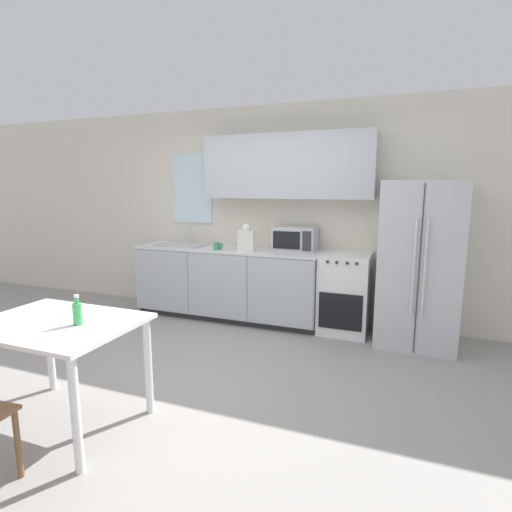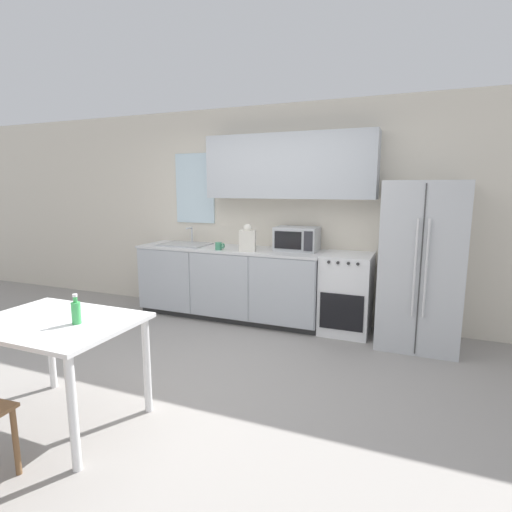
# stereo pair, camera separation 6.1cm
# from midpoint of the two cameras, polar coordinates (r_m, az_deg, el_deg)

# --- Properties ---
(ground_plane) EXTENTS (12.00, 12.00, 0.00)m
(ground_plane) POSITION_cam_midpoint_polar(r_m,az_deg,el_deg) (3.77, -6.91, -16.84)
(ground_plane) COLOR gray
(wall_back) EXTENTS (12.00, 0.38, 2.70)m
(wall_back) POSITION_cam_midpoint_polar(r_m,az_deg,el_deg) (5.14, 3.60, 7.41)
(wall_back) COLOR beige
(wall_back) RESTS_ON ground_plane
(kitchen_counter) EXTENTS (2.44, 0.65, 0.92)m
(kitchen_counter) POSITION_cam_midpoint_polar(r_m,az_deg,el_deg) (5.20, -3.45, -3.78)
(kitchen_counter) COLOR #333333
(kitchen_counter) RESTS_ON ground_plane
(oven_range) EXTENTS (0.56, 0.61, 0.93)m
(oven_range) POSITION_cam_midpoint_polar(r_m,az_deg,el_deg) (4.79, 13.13, -5.24)
(oven_range) COLOR white
(oven_range) RESTS_ON ground_plane
(refrigerator) EXTENTS (0.81, 0.79, 1.75)m
(refrigerator) POSITION_cam_midpoint_polar(r_m,az_deg,el_deg) (4.58, 22.76, -1.14)
(refrigerator) COLOR silver
(refrigerator) RESTS_ON ground_plane
(kitchen_sink) EXTENTS (0.63, 0.45, 0.23)m
(kitchen_sink) POSITION_cam_midpoint_polar(r_m,az_deg,el_deg) (5.43, -9.76, 1.72)
(kitchen_sink) COLOR #B7BABC
(kitchen_sink) RESTS_ON kitchen_counter
(microwave) EXTENTS (0.52, 0.36, 0.29)m
(microwave) POSITION_cam_midpoint_polar(r_m,az_deg,el_deg) (4.90, 6.22, 2.47)
(microwave) COLOR #B7BABC
(microwave) RESTS_ON kitchen_counter
(coffee_mug) EXTENTS (0.11, 0.08, 0.09)m
(coffee_mug) POSITION_cam_midpoint_polar(r_m,az_deg,el_deg) (4.94, -4.95, 1.43)
(coffee_mug) COLOR #3F8C66
(coffee_mug) RESTS_ON kitchen_counter
(grocery_bag_0) EXTENTS (0.23, 0.21, 0.33)m
(grocery_bag_0) POSITION_cam_midpoint_polar(r_m,az_deg,el_deg) (4.82, -0.84, 2.43)
(grocery_bag_0) COLOR silver
(grocery_bag_0) RESTS_ON kitchen_counter
(dining_table) EXTENTS (1.10, 0.82, 0.77)m
(dining_table) POSITION_cam_midpoint_polar(r_m,az_deg,el_deg) (3.17, -26.12, -10.20)
(dining_table) COLOR white
(dining_table) RESTS_ON ground_plane
(drink_bottle) EXTENTS (0.06, 0.06, 0.21)m
(drink_bottle) POSITION_cam_midpoint_polar(r_m,az_deg,el_deg) (2.98, -23.77, -7.31)
(drink_bottle) COLOR #3FB259
(drink_bottle) RESTS_ON dining_table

